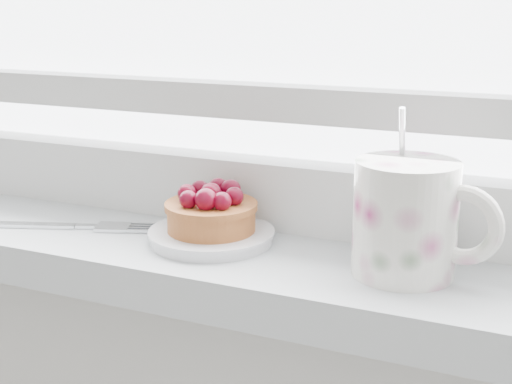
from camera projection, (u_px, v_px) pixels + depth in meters
The scene contains 4 objects.
saucer at pixel (212, 236), 0.70m from camera, with size 0.12×0.12×0.01m, color silver.
raspberry_tart at pixel (211, 210), 0.69m from camera, with size 0.09×0.09×0.05m.
floral_mug at pixel (409, 217), 0.60m from camera, with size 0.13×0.10×0.14m.
fork at pixel (58, 226), 0.74m from camera, with size 0.22×0.09×0.00m.
Camera 1 is at (0.26, 1.31, 1.17)m, focal length 50.00 mm.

